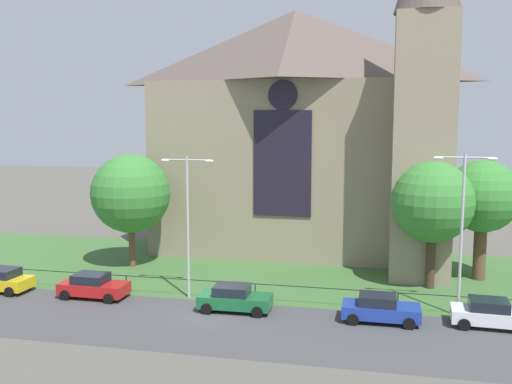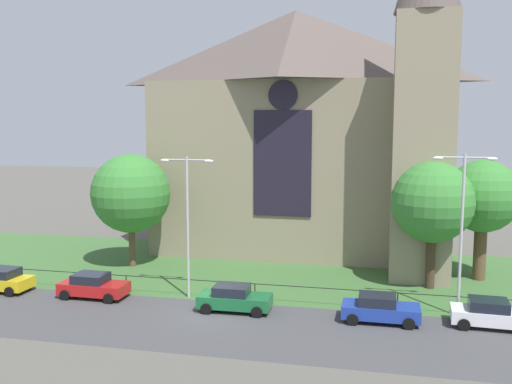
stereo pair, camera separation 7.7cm
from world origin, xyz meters
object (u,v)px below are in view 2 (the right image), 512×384
(tree_left_near, at_px, (131,194))
(parked_car_yellow, at_px, (0,280))
(tree_right_near, at_px, (433,203))
(streetlamp_far, at_px, (462,216))
(tree_right_far, at_px, (483,197))
(parked_car_blue, at_px, (380,309))
(church_building, at_px, (303,128))
(parked_car_red, at_px, (93,286))
(parked_car_white, at_px, (491,314))
(streetlamp_near, at_px, (187,210))
(parked_car_green, at_px, (234,298))

(tree_left_near, height_order, parked_car_yellow, tree_left_near)
(tree_right_near, height_order, streetlamp_far, streetlamp_far)
(tree_right_far, xyz_separation_m, parked_car_blue, (-6.63, -10.06, -5.00))
(church_building, xyz_separation_m, tree_right_near, (9.84, -9.74, -4.59))
(parked_car_yellow, bearing_deg, parked_car_blue, -178.48)
(parked_car_yellow, distance_m, parked_car_red, 6.56)
(tree_right_near, bearing_deg, parked_car_red, -162.10)
(parked_car_red, xyz_separation_m, parked_car_blue, (17.46, -0.56, 0.00))
(parked_car_white, bearing_deg, parked_car_red, -177.50)
(tree_right_near, xyz_separation_m, parked_car_blue, (-3.16, -7.22, -4.94))
(parked_car_red, bearing_deg, parked_car_yellow, -178.45)
(tree_right_far, xyz_separation_m, streetlamp_near, (-18.30, -8.18, -0.20))
(parked_car_yellow, bearing_deg, tree_left_near, -123.20)
(streetlamp_far, distance_m, parked_car_yellow, 28.79)
(parked_car_yellow, xyz_separation_m, parked_car_white, (29.82, -0.09, 0.00))
(parked_car_red, bearing_deg, church_building, 57.84)
(streetlamp_far, height_order, parked_car_red, streetlamp_far)
(tree_right_far, height_order, parked_car_white, tree_right_far)
(streetlamp_near, xyz_separation_m, parked_car_blue, (11.67, -1.88, -4.79))
(tree_right_far, relative_size, parked_car_red, 1.96)
(streetlamp_far, xyz_separation_m, parked_car_yellow, (-28.32, -1.37, -5.00))
(parked_car_blue, bearing_deg, tree_right_near, 66.40)
(streetlamp_near, relative_size, parked_car_red, 2.07)
(streetlamp_far, height_order, parked_car_blue, streetlamp_far)
(parked_car_yellow, bearing_deg, church_building, -133.77)
(tree_right_far, bearing_deg, parked_car_green, -146.04)
(church_building, xyz_separation_m, streetlamp_far, (10.98, -15.07, -4.53))
(tree_right_far, distance_m, parked_car_white, 10.89)
(streetlamp_far, distance_m, parked_car_red, 22.36)
(tree_right_far, relative_size, streetlamp_near, 0.95)
(parked_car_yellow, bearing_deg, streetlamp_far, -174.49)
(tree_left_near, bearing_deg, streetlamp_near, -43.89)
(tree_right_far, height_order, parked_car_green, tree_right_far)
(streetlamp_near, bearing_deg, parked_car_yellow, -173.67)
(tree_left_near, distance_m, streetlamp_near, 9.28)
(tree_left_near, relative_size, parked_car_white, 1.98)
(tree_left_near, relative_size, parked_car_blue, 2.02)
(tree_left_near, xyz_separation_m, parked_car_yellow, (-5.66, -7.80, -4.78))
(streetlamp_near, bearing_deg, parked_car_red, -167.11)
(church_building, height_order, parked_car_yellow, church_building)
(tree_right_far, relative_size, parked_car_yellow, 1.94)
(parked_car_green, xyz_separation_m, parked_car_white, (14.05, 0.38, 0.00))
(tree_right_near, relative_size, streetlamp_near, 0.95)
(streetlamp_far, height_order, parked_car_white, streetlamp_far)
(tree_right_near, relative_size, streetlamp_far, 0.91)
(streetlamp_near, height_order, parked_car_blue, streetlamp_near)
(parked_car_blue, distance_m, parked_car_white, 5.81)
(tree_right_near, xyz_separation_m, tree_left_near, (-21.52, 1.10, -0.16))
(tree_left_near, xyz_separation_m, streetlamp_near, (6.69, -6.43, 0.02))
(streetlamp_far, xyz_separation_m, parked_car_white, (1.50, -1.46, -5.00))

